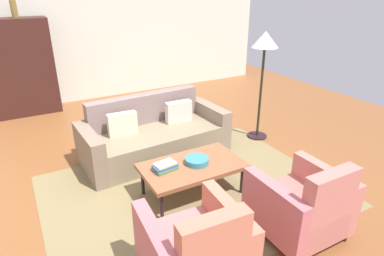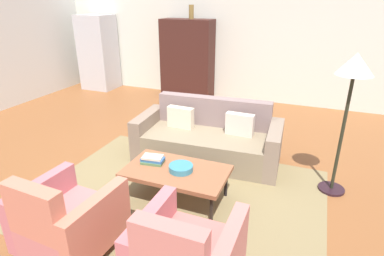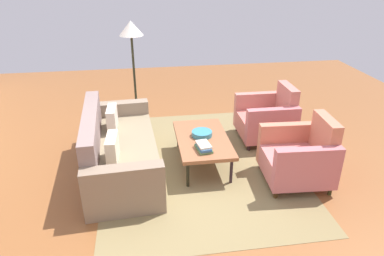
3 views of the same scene
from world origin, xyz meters
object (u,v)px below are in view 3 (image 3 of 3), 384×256
object	(u,v)px
book_stack	(204,147)
floor_lamp	(132,38)
fruit_bowl	(202,134)
armchair_right	(269,119)
armchair_left	(301,157)
coffee_table	(203,140)
couch	(115,152)

from	to	relation	value
book_stack	floor_lamp	bearing A→B (deg)	22.31
fruit_bowl	book_stack	bearing A→B (deg)	173.22
armchair_right	armchair_left	bearing A→B (deg)	-179.55
coffee_table	armchair_left	world-z (taller)	armchair_left
couch	book_stack	distance (m)	1.20
coffee_table	book_stack	xyz separation A→B (m)	(-0.33, 0.05, 0.08)
coffee_table	floor_lamp	distance (m)	2.24
armchair_left	book_stack	distance (m)	1.25
couch	book_stack	xyz separation A→B (m)	(-0.33, -1.14, 0.16)
fruit_bowl	coffee_table	bearing A→B (deg)	-180.00
armchair_right	fruit_bowl	distance (m)	1.29
coffee_table	armchair_left	xyz separation A→B (m)	(-0.60, -1.17, -0.02)
armchair_right	book_stack	size ratio (longest dim) A/B	3.07
fruit_bowl	floor_lamp	bearing A→B (deg)	28.10
armchair_left	floor_lamp	xyz separation A→B (m)	(2.35, 2.06, 1.10)
floor_lamp	armchair_right	bearing A→B (deg)	-118.97
armchair_right	coffee_table	bearing A→B (deg)	117.66
coffee_table	fruit_bowl	size ratio (longest dim) A/B	4.27
fruit_bowl	book_stack	distance (m)	0.40
armchair_right	book_stack	xyz separation A→B (m)	(-0.93, 1.21, 0.10)
couch	floor_lamp	size ratio (longest dim) A/B	1.25
couch	armchair_left	world-z (taller)	armchair_left
coffee_table	couch	bearing A→B (deg)	90.24
coffee_table	book_stack	distance (m)	0.34
coffee_table	book_stack	world-z (taller)	book_stack
armchair_right	floor_lamp	size ratio (longest dim) A/B	0.51
couch	floor_lamp	bearing A→B (deg)	167.31
couch	floor_lamp	distance (m)	2.11
book_stack	couch	bearing A→B (deg)	73.96
fruit_bowl	floor_lamp	size ratio (longest dim) A/B	0.16
couch	armchair_right	bearing A→B (deg)	101.08
armchair_right	floor_lamp	bearing A→B (deg)	61.49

